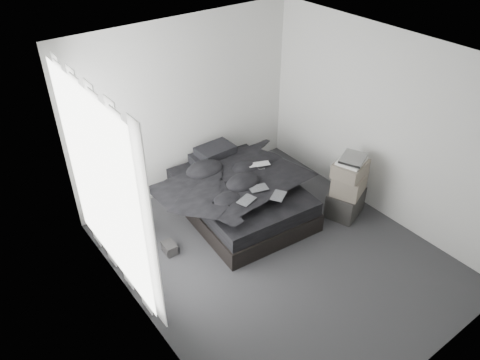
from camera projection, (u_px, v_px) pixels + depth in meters
floor at (277, 255)px, 6.06m from camera, size 3.60×4.20×0.01m
ceiling at (289, 61)px, 4.60m from camera, size 3.60×4.20×0.01m
wall_back at (186, 108)px, 6.71m from camera, size 3.60×0.01×2.60m
wall_front at (447, 281)px, 3.94m from camera, size 3.60×0.01×2.60m
wall_left at (139, 234)px, 4.43m from camera, size 0.01×4.20×2.60m
wall_right at (384, 127)px, 6.22m from camera, size 0.01×4.20×2.60m
window_left at (102, 186)px, 5.01m from camera, size 0.02×2.00×2.30m
curtain_left at (107, 190)px, 5.07m from camera, size 0.06×2.12×2.48m
bed at (240, 204)px, 6.75m from camera, size 1.62×2.05×0.26m
mattress at (240, 191)px, 6.61m from camera, size 1.56×1.99×0.21m
duvet at (242, 180)px, 6.46m from camera, size 1.56×1.77×0.23m
pillow_lower at (211, 158)px, 7.02m from camera, size 0.61×0.44×0.13m
pillow_upper at (215, 150)px, 6.97m from camera, size 0.55×0.39×0.12m
laptop at (260, 162)px, 6.61m from camera, size 0.36×0.30×0.02m
comic_a at (247, 196)px, 5.96m from camera, size 0.28×0.23×0.01m
comic_b at (259, 183)px, 6.18m from camera, size 0.28×0.22×0.01m
comic_c at (279, 191)px, 6.04m from camera, size 0.29×0.26×0.01m
side_stand at (130, 217)px, 6.14m from camera, size 0.44×0.44×0.72m
papers at (127, 195)px, 5.94m from camera, size 0.33×0.28×0.01m
floor_books at (170, 248)px, 6.08m from camera, size 0.16×0.22×0.15m
box_lower at (345, 202)px, 6.69m from camera, size 0.62×0.55×0.38m
box_mid at (349, 183)px, 6.50m from camera, size 0.59×0.54×0.29m
box_upper at (350, 169)px, 6.35m from camera, size 0.54×0.48×0.20m
art_book_white at (352, 161)px, 6.29m from camera, size 0.47×0.42×0.04m
art_book_snake at (353, 158)px, 6.27m from camera, size 0.47×0.43×0.04m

